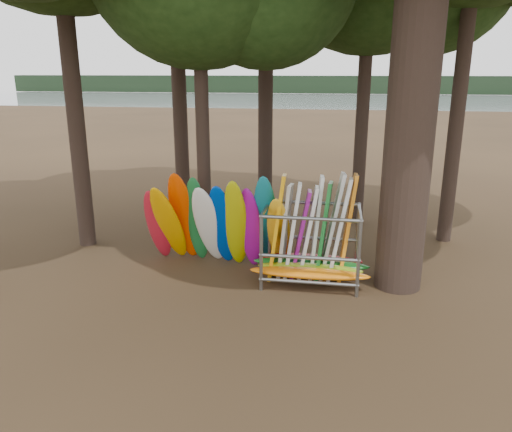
# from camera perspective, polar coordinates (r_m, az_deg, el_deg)

# --- Properties ---
(ground) EXTENTS (120.00, 120.00, 0.00)m
(ground) POSITION_cam_1_polar(r_m,az_deg,el_deg) (13.16, -1.96, -7.65)
(ground) COLOR #47331E
(ground) RESTS_ON ground
(lake) EXTENTS (160.00, 160.00, 0.00)m
(lake) POSITION_cam_1_polar(r_m,az_deg,el_deg) (72.01, 7.67, 11.98)
(lake) COLOR gray
(lake) RESTS_ON ground
(far_shore) EXTENTS (160.00, 4.00, 4.00)m
(far_shore) POSITION_cam_1_polar(r_m,az_deg,el_deg) (121.84, 8.59, 14.63)
(far_shore) COLOR black
(far_shore) RESTS_ON ground
(kayak_row) EXTENTS (4.09, 2.06, 2.97)m
(kayak_row) POSITION_cam_1_polar(r_m,az_deg,el_deg) (13.76, -4.47, -0.96)
(kayak_row) COLOR #B41628
(kayak_row) RESTS_ON ground
(storage_rack) EXTENTS (3.09, 1.56, 2.88)m
(storage_rack) POSITION_cam_1_polar(r_m,az_deg,el_deg) (13.00, 6.32, -3.50)
(storage_rack) COLOR gray
(storage_rack) RESTS_ON ground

